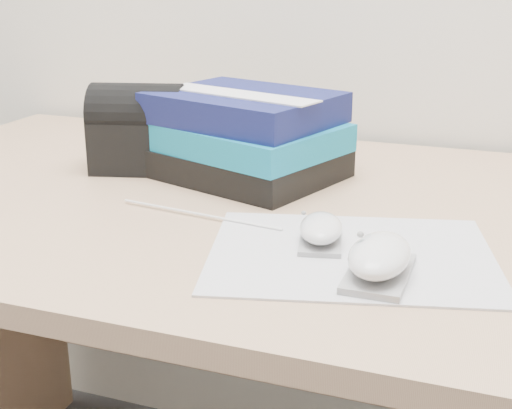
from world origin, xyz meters
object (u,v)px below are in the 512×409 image
(desk, at_px, (347,337))
(book_stack, at_px, (246,136))
(mouse_rear, at_px, (321,230))
(mouse_front, at_px, (380,258))
(pouch, at_px, (138,128))

(desk, height_order, book_stack, book_stack)
(mouse_rear, distance_m, book_stack, 0.31)
(mouse_front, distance_m, book_stack, 0.42)
(mouse_front, bearing_deg, mouse_rear, 139.41)
(mouse_front, xyz_separation_m, book_stack, (-0.27, 0.32, 0.04))
(desk, xyz_separation_m, mouse_front, (0.09, -0.28, 0.26))
(desk, xyz_separation_m, mouse_rear, (0.01, -0.20, 0.25))
(book_stack, bearing_deg, pouch, -172.83)
(mouse_front, relative_size, book_stack, 0.36)
(book_stack, bearing_deg, desk, -12.27)
(mouse_front, xyz_separation_m, pouch, (-0.45, 0.29, 0.04))
(mouse_rear, xyz_separation_m, book_stack, (-0.19, 0.24, 0.05))
(mouse_rear, height_order, book_stack, book_stack)
(mouse_rear, xyz_separation_m, pouch, (-0.37, 0.22, 0.05))
(desk, bearing_deg, mouse_rear, -88.48)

